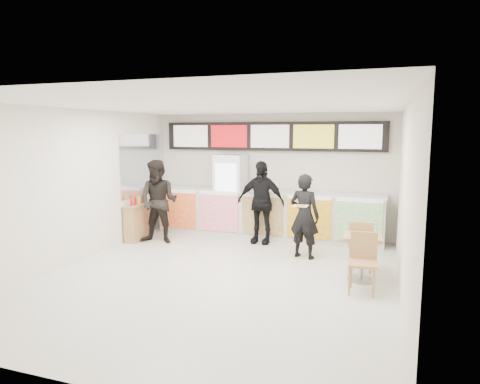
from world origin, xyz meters
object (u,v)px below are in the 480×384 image
at_px(customer_left, 159,202).
at_px(condiment_ledge, 137,222).
at_px(drinks_fridge, 230,195).
at_px(service_counter, 266,214).
at_px(customer_mid, 261,202).
at_px(cafe_table, 362,249).
at_px(customer_main, 304,216).

xyz_separation_m(customer_left, condiment_ledge, (-0.61, 0.02, -0.53)).
bearing_deg(drinks_fridge, service_counter, -0.99).
bearing_deg(customer_left, condiment_ledge, 173.09).
height_order(drinks_fridge, condiment_ledge, drinks_fridge).
height_order(service_counter, condiment_ledge, service_counter).
bearing_deg(condiment_ledge, customer_mid, 14.53).
relative_size(service_counter, drinks_fridge, 2.78).
distance_m(drinks_fridge, condiment_ledge, 2.35).
distance_m(customer_left, condiment_ledge, 0.80).
height_order(cafe_table, condiment_ledge, condiment_ledge).
xyz_separation_m(drinks_fridge, cafe_table, (3.32, -2.45, -0.45)).
bearing_deg(cafe_table, drinks_fridge, 139.23).
bearing_deg(customer_mid, drinks_fridge, 152.14).
height_order(drinks_fridge, cafe_table, drinks_fridge).
bearing_deg(condiment_ledge, customer_main, -1.79).
distance_m(drinks_fridge, customer_mid, 1.10).
relative_size(drinks_fridge, cafe_table, 1.21).
relative_size(customer_left, condiment_ledge, 1.88).
xyz_separation_m(customer_left, customer_mid, (2.23, 0.75, -0.01)).
bearing_deg(customer_main, service_counter, -35.55).
bearing_deg(customer_mid, customer_main, -33.63).
distance_m(customer_left, customer_mid, 2.35).
distance_m(service_counter, customer_left, 2.59).
relative_size(customer_left, customer_mid, 1.01).
bearing_deg(service_counter, cafe_table, -45.63).
xyz_separation_m(customer_main, customer_left, (-3.40, 0.11, 0.10)).
distance_m(service_counter, condiment_ledge, 3.10).
relative_size(drinks_fridge, customer_left, 1.04).
bearing_deg(customer_left, service_counter, 24.87).
xyz_separation_m(drinks_fridge, condiment_ledge, (-1.89, -1.29, -0.56)).
relative_size(drinks_fridge, customer_mid, 1.05).
distance_m(customer_main, cafe_table, 1.61).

